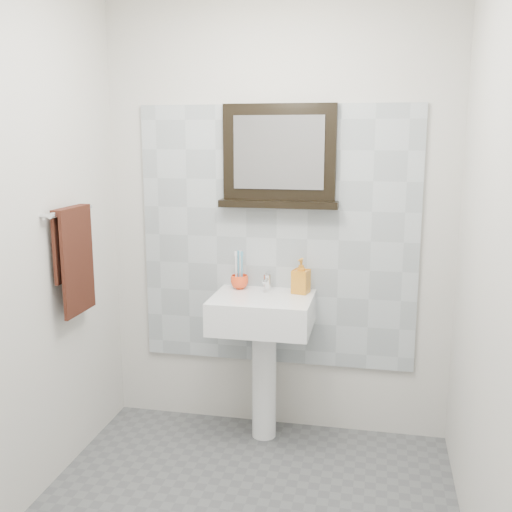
{
  "coord_description": "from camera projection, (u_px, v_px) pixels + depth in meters",
  "views": [
    {
      "loc": [
        0.57,
        -2.26,
        1.73
      ],
      "look_at": [
        -0.01,
        0.55,
        1.15
      ],
      "focal_mm": 42.0,
      "sensor_mm": 36.0,
      "label": 1
    }
  ],
  "objects": [
    {
      "name": "soap_dispenser",
      "position": [
        301.0,
        276.0,
        3.34
      ],
      "size": [
        0.11,
        0.11,
        0.2
      ],
      "primitive_type": "imported",
      "rotation": [
        0.0,
        0.0,
        -0.22
      ],
      "color": "#C95A17",
      "rests_on": "pedestal_sink"
    },
    {
      "name": "toothbrushes",
      "position": [
        239.0,
        268.0,
        3.44
      ],
      "size": [
        0.05,
        0.04,
        0.21
      ],
      "color": "white",
      "rests_on": "toothbrush_cup"
    },
    {
      "name": "splashback",
      "position": [
        277.0,
        238.0,
        3.44
      ],
      "size": [
        1.6,
        0.02,
        1.5
      ],
      "primitive_type": "cube",
      "color": "#A3ADB1",
      "rests_on": "back_wall"
    },
    {
      "name": "back_wall",
      "position": [
        277.0,
        220.0,
        3.43
      ],
      "size": [
        2.0,
        0.01,
        2.5
      ],
      "primitive_type": "cube",
      "color": "beige",
      "rests_on": "ground"
    },
    {
      "name": "towel_bar",
      "position": [
        70.0,
        211.0,
        3.0
      ],
      "size": [
        0.07,
        0.4,
        0.03
      ],
      "color": "silver",
      "rests_on": "left_wall"
    },
    {
      "name": "hand_towel",
      "position": [
        74.0,
        252.0,
        3.04
      ],
      "size": [
        0.06,
        0.3,
        0.55
      ],
      "color": "black",
      "rests_on": "towel_bar"
    },
    {
      "name": "toothbrush_cup",
      "position": [
        240.0,
        282.0,
        3.45
      ],
      "size": [
        0.12,
        0.12,
        0.08
      ],
      "primitive_type": "imported",
      "rotation": [
        0.0,
        0.0,
        0.19
      ],
      "color": "#FF491E",
      "rests_on": "pedestal_sink"
    },
    {
      "name": "front_wall",
      "position": [
        109.0,
        356.0,
        1.32
      ],
      "size": [
        2.0,
        0.01,
        2.5
      ],
      "primitive_type": "cube",
      "color": "beige",
      "rests_on": "ground"
    },
    {
      "name": "pedestal_sink",
      "position": [
        263.0,
        328.0,
        3.34
      ],
      "size": [
        0.55,
        0.44,
        0.96
      ],
      "color": "white",
      "rests_on": "ground"
    },
    {
      "name": "right_wall",
      "position": [
        497.0,
        270.0,
        2.18
      ],
      "size": [
        0.01,
        2.2,
        2.5
      ],
      "primitive_type": "cube",
      "color": "beige",
      "rests_on": "ground"
    },
    {
      "name": "framed_mirror",
      "position": [
        279.0,
        159.0,
        3.32
      ],
      "size": [
        0.67,
        0.11,
        0.57
      ],
      "color": "black",
      "rests_on": "back_wall"
    },
    {
      "name": "left_wall",
      "position": [
        5.0,
        249.0,
        2.58
      ],
      "size": [
        0.01,
        2.2,
        2.5
      ],
      "primitive_type": "cube",
      "color": "beige",
      "rests_on": "ground"
    }
  ]
}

